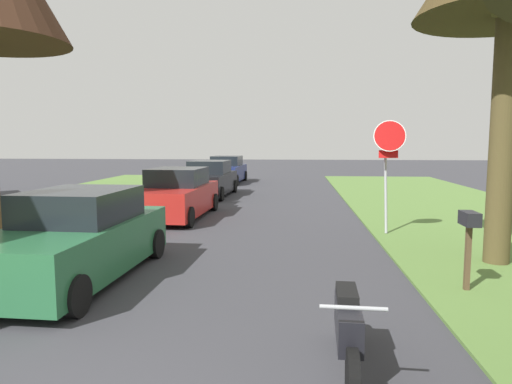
% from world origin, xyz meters
% --- Properties ---
extents(stop_sign_far, '(0.82, 0.69, 2.92)m').
position_xyz_m(stop_sign_far, '(3.96, 10.11, 2.15)').
color(stop_sign_far, '#9EA0A5').
rests_on(stop_sign_far, grass_verge_right).
extents(parked_sedan_green, '(2.08, 4.46, 1.57)m').
position_xyz_m(parked_sedan_green, '(-2.23, 5.73, 0.72)').
color(parked_sedan_green, '#28663D').
rests_on(parked_sedan_green, ground).
extents(parked_sedan_red, '(2.08, 4.46, 1.57)m').
position_xyz_m(parked_sedan_red, '(-2.20, 12.42, 0.72)').
color(parked_sedan_red, red).
rests_on(parked_sedan_red, ground).
extents(parked_sedan_black, '(2.08, 4.46, 1.57)m').
position_xyz_m(parked_sedan_black, '(-2.25, 18.23, 0.72)').
color(parked_sedan_black, black).
rests_on(parked_sedan_black, ground).
extents(parked_sedan_navy, '(2.08, 4.46, 1.57)m').
position_xyz_m(parked_sedan_navy, '(-2.48, 24.91, 0.72)').
color(parked_sedan_navy, navy).
rests_on(parked_sedan_navy, ground).
extents(parked_motorcycle, '(0.60, 2.05, 0.97)m').
position_xyz_m(parked_motorcycle, '(2.15, 2.73, 0.48)').
color(parked_motorcycle, black).
rests_on(parked_motorcycle, ground).
extents(curbside_mailbox, '(0.22, 0.44, 1.27)m').
position_xyz_m(curbside_mailbox, '(4.36, 5.53, 1.06)').
color(curbside_mailbox, brown).
rests_on(curbside_mailbox, grass_verge_right).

